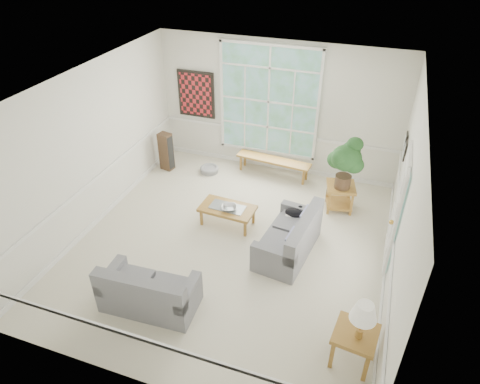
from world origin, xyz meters
name	(u,v)px	position (x,y,z in m)	size (l,w,h in m)	color
floor	(231,244)	(0.00, 0.00, -0.01)	(5.50, 6.00, 0.01)	beige
ceiling	(229,88)	(0.00, 0.00, 3.00)	(5.50, 6.00, 0.02)	white
wall_back	(278,109)	(0.00, 3.00, 1.50)	(5.50, 0.02, 3.00)	silver
wall_front	(136,306)	(0.00, -3.00, 1.50)	(5.50, 0.02, 3.00)	silver
wall_left	(91,149)	(-2.75, 0.00, 1.50)	(0.02, 6.00, 3.00)	silver
wall_right	(403,206)	(2.75, 0.00, 1.50)	(0.02, 6.00, 3.00)	silver
window_back	(269,102)	(-0.20, 2.96, 1.65)	(2.30, 0.08, 2.40)	white
entry_door	(396,208)	(2.71, 0.60, 1.05)	(0.08, 0.90, 2.10)	white
door_sidelight	(396,226)	(2.71, -0.03, 1.15)	(0.08, 0.26, 1.90)	white
wall_art	(196,94)	(-1.95, 2.95, 1.60)	(0.90, 0.06, 1.10)	maroon
wall_frame_near	(405,151)	(2.71, 1.75, 1.55)	(0.04, 0.26, 0.32)	black
wall_frame_far	(405,141)	(2.71, 2.15, 1.55)	(0.04, 0.26, 0.32)	black
loveseat_right	(288,234)	(1.02, 0.13, 0.41)	(0.78, 1.51, 0.82)	slate
loveseat_front	(149,286)	(-0.67, -1.78, 0.39)	(1.45, 0.75, 0.78)	slate
coffee_table	(228,216)	(-0.28, 0.55, 0.20)	(1.06, 0.58, 0.39)	olive
pewter_bowl	(229,207)	(-0.23, 0.50, 0.44)	(0.35, 0.35, 0.09)	#A3A3A8
window_bench	(273,167)	(0.05, 2.65, 0.20)	(1.73, 0.34, 0.40)	olive
end_table	(339,197)	(1.70, 1.80, 0.28)	(0.56, 0.56, 0.56)	olive
houseplant	(346,164)	(1.72, 1.73, 1.10)	(0.63, 0.63, 1.08)	#214D21
side_table	(353,346)	(2.40, -1.75, 0.29)	(0.56, 0.56, 0.57)	olive
table_lamp	(362,321)	(2.43, -1.80, 0.87)	(0.34, 0.34, 0.59)	white
pet_bed	(209,169)	(-1.40, 2.27, 0.07)	(0.44, 0.44, 0.13)	gray
floor_speaker	(166,151)	(-2.40, 2.09, 0.46)	(0.28, 0.22, 0.91)	#422E1D
cat	(294,212)	(1.00, 0.67, 0.50)	(0.35, 0.25, 0.16)	black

